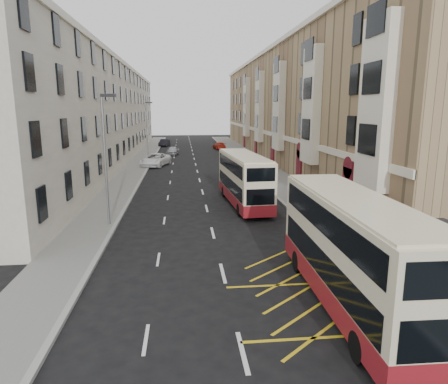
{
  "coord_description": "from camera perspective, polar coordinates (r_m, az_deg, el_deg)",
  "views": [
    {
      "loc": [
        -1.69,
        -12.8,
        7.29
      ],
      "look_at": [
        0.59,
        9.13,
        2.67
      ],
      "focal_mm": 32.0,
      "sensor_mm": 36.0,
      "label": 1
    }
  ],
  "objects": [
    {
      "name": "guard_railing",
      "position": [
        21.18,
        16.51,
        -6.34
      ],
      "size": [
        0.06,
        6.56,
        1.01
      ],
      "color": "#B8050F",
      "rests_on": "pavement_right"
    },
    {
      "name": "double_decker_rear",
      "position": [
        30.43,
        2.86,
        1.79
      ],
      "size": [
        2.92,
        9.92,
        3.9
      ],
      "rotation": [
        0.0,
        0.0,
        0.07
      ],
      "color": "beige",
      "rests_on": "ground"
    },
    {
      "name": "kerb_left",
      "position": [
        43.62,
        -11.53,
        2.08
      ],
      "size": [
        0.25,
        120.0,
        0.15
      ],
      "primitive_type": "cube",
      "color": "gray",
      "rests_on": "ground"
    },
    {
      "name": "pedestrian_near",
      "position": [
        17.33,
        24.98,
        -10.76
      ],
      "size": [
        0.69,
        0.57,
        1.61
      ],
      "primitive_type": "imported",
      "rotation": [
        0.0,
        0.0,
        3.51
      ],
      "color": "black",
      "rests_on": "pavement_right"
    },
    {
      "name": "street_lamp_near",
      "position": [
        25.37,
        -16.56,
        5.35
      ],
      "size": [
        0.93,
        0.18,
        8.0
      ],
      "color": "gray",
      "rests_on": "pavement_left"
    },
    {
      "name": "double_decker_front",
      "position": [
        15.54,
        17.86,
        -8.14
      ],
      "size": [
        2.6,
        10.55,
        4.19
      ],
      "rotation": [
        0.0,
        0.0,
        -0.02
      ],
      "color": "beige",
      "rests_on": "ground"
    },
    {
      "name": "road_markings",
      "position": [
        58.28,
        -4.24,
        4.63
      ],
      "size": [
        10.0,
        110.0,
        0.01
      ],
      "primitive_type": null,
      "color": "silver",
      "rests_on": "ground"
    },
    {
      "name": "terrace_left",
      "position": [
        59.48,
        -17.63,
        10.56
      ],
      "size": [
        9.18,
        79.0,
        13.25
      ],
      "color": "beige",
      "rests_on": "ground"
    },
    {
      "name": "kerb_right",
      "position": [
        44.08,
        4.19,
        2.39
      ],
      "size": [
        0.25,
        120.0,
        0.15
      ],
      "primitive_type": "cube",
      "color": "gray",
      "rests_on": "ground"
    },
    {
      "name": "ground",
      "position": [
        14.83,
        1.46,
        -17.61
      ],
      "size": [
        200.0,
        200.0,
        0.0
      ],
      "primitive_type": "plane",
      "color": "black",
      "rests_on": "ground"
    },
    {
      "name": "street_lamp_far",
      "position": [
        55.06,
        -10.92,
        8.87
      ],
      "size": [
        0.93,
        0.18,
        8.0
      ],
      "color": "gray",
      "rests_on": "pavement_left"
    },
    {
      "name": "pavement_right",
      "position": [
        44.47,
        6.73,
        2.43
      ],
      "size": [
        4.0,
        120.0,
        0.15
      ],
      "primitive_type": "cube",
      "color": "slate",
      "rests_on": "ground"
    },
    {
      "name": "car_silver",
      "position": [
        64.65,
        -7.32,
        5.88
      ],
      "size": [
        2.18,
        4.16,
        1.35
      ],
      "primitive_type": "imported",
      "rotation": [
        0.0,
        0.0,
        -0.15
      ],
      "color": "#A3A6AA",
      "rests_on": "ground"
    },
    {
      "name": "car_dark",
      "position": [
        79.68,
        -8.51,
        6.98
      ],
      "size": [
        2.25,
        4.48,
        1.41
      ],
      "primitive_type": "imported",
      "rotation": [
        0.0,
        0.0,
        -0.18
      ],
      "color": "black",
      "rests_on": "ground"
    },
    {
      "name": "terrace_right",
      "position": [
        60.49,
        10.18,
        11.88
      ],
      "size": [
        10.75,
        79.0,
        15.25
      ],
      "color": "tan",
      "rests_on": "ground"
    },
    {
      "name": "pedestrian_far",
      "position": [
        19.59,
        20.03,
        -7.41
      ],
      "size": [
        1.17,
        0.84,
        1.85
      ],
      "primitive_type": "imported",
      "rotation": [
        0.0,
        0.0,
        2.74
      ],
      "color": "black",
      "rests_on": "pavement_right"
    },
    {
      "name": "car_red",
      "position": [
        72.98,
        -0.69,
        6.63
      ],
      "size": [
        2.26,
        4.68,
        1.31
      ],
      "primitive_type": "imported",
      "rotation": [
        0.0,
        0.0,
        3.24
      ],
      "color": "maroon",
      "rests_on": "ground"
    },
    {
      "name": "white_van",
      "position": [
        52.39,
        -9.76,
        4.56
      ],
      "size": [
        4.19,
        6.3,
        1.61
      ],
      "primitive_type": "imported",
      "rotation": [
        0.0,
        0.0,
        -0.29
      ],
      "color": "white",
      "rests_on": "ground"
    },
    {
      "name": "pavement_left",
      "position": [
        43.79,
        -13.49,
        2.03
      ],
      "size": [
        3.0,
        120.0,
        0.15
      ],
      "primitive_type": "cube",
      "color": "slate",
      "rests_on": "ground"
    }
  ]
}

